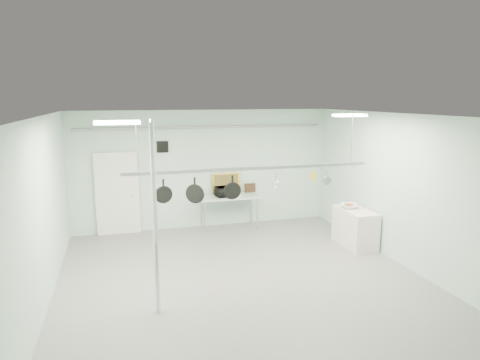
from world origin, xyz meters
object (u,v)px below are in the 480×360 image
object	(u,v)px
chrome_pole	(155,219)
coffee_canister	(234,193)
microwave	(225,192)
skillet_left	(164,191)
fruit_bowl	(349,206)
skillet_mid	(195,190)
side_cabinet	(355,228)
pot_rack	(252,167)
skillet_right	(232,187)
prep_table	(229,199)

from	to	relation	value
chrome_pole	coffee_canister	world-z (taller)	chrome_pole
microwave	skillet_left	bearing A→B (deg)	49.09
fruit_bowl	skillet_mid	bearing A→B (deg)	-162.17
fruit_bowl	chrome_pole	bearing A→B (deg)	-155.48
side_cabinet	microwave	bearing A→B (deg)	140.87
pot_rack	microwave	bearing A→B (deg)	84.94
side_cabinet	skillet_mid	world-z (taller)	skillet_mid
side_cabinet	skillet_left	world-z (taller)	skillet_left
skillet_mid	side_cabinet	bearing A→B (deg)	46.76
coffee_canister	fruit_bowl	world-z (taller)	coffee_canister
coffee_canister	fruit_bowl	bearing A→B (deg)	-38.99
pot_rack	skillet_left	world-z (taller)	pot_rack
coffee_canister	skillet_right	bearing A→B (deg)	-105.62
pot_rack	skillet_mid	size ratio (longest dim) A/B	9.89
prep_table	pot_rack	size ratio (longest dim) A/B	0.33
side_cabinet	skillet_mid	xyz separation A→B (m)	(-4.04, -1.10, 1.39)
skillet_mid	skillet_right	size ratio (longest dim) A/B	1.05
fruit_bowl	skillet_left	distance (m)	4.79
chrome_pole	prep_table	bearing A→B (deg)	61.29
fruit_bowl	skillet_right	size ratio (longest dim) A/B	0.91
side_cabinet	fruit_bowl	distance (m)	0.54
prep_table	fruit_bowl	distance (m)	3.19
microwave	side_cabinet	bearing A→B (deg)	130.84
side_cabinet	skillet_right	size ratio (longest dim) A/B	2.59
chrome_pole	coffee_canister	distance (m)	4.78
side_cabinet	pot_rack	size ratio (longest dim) A/B	0.25
microwave	fruit_bowl	world-z (taller)	microwave
pot_rack	coffee_canister	xyz separation A→B (m)	(0.51, 3.18, -1.21)
skillet_left	skillet_right	world-z (taller)	same
skillet_left	skillet_mid	world-z (taller)	same
chrome_pole	fruit_bowl	size ratio (longest dim) A/B	7.59
chrome_pole	pot_rack	bearing A→B (deg)	25.35
fruit_bowl	skillet_mid	distance (m)	4.26
microwave	coffee_canister	bearing A→B (deg)	149.48
chrome_pole	skillet_right	distance (m)	1.79
side_cabinet	fruit_bowl	xyz separation A→B (m)	(-0.08, 0.17, 0.50)
chrome_pole	skillet_left	bearing A→B (deg)	75.28
chrome_pole	fruit_bowl	world-z (taller)	chrome_pole
chrome_pole	skillet_left	xyz separation A→B (m)	(0.24, 0.90, 0.26)
coffee_canister	skillet_mid	distance (m)	3.66
side_cabinet	skillet_left	bearing A→B (deg)	-166.59
side_cabinet	microwave	world-z (taller)	microwave
skillet_mid	prep_table	bearing A→B (deg)	97.18
coffee_canister	skillet_left	size ratio (longest dim) A/B	0.50
prep_table	skillet_left	xyz separation A→B (m)	(-2.06, -3.30, 1.03)
skillet_right	prep_table	bearing A→B (deg)	76.97
microwave	fruit_bowl	size ratio (longest dim) A/B	1.16
prep_table	side_cabinet	xyz separation A→B (m)	(2.55, -2.20, -0.38)
prep_table	skillet_right	xyz separation A→B (m)	(-0.78, -3.30, 1.02)
prep_table	microwave	world-z (taller)	microwave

